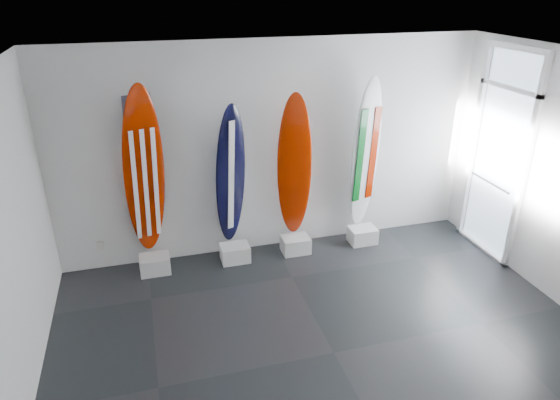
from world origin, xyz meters
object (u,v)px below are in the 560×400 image
object	(u,v)px
surfboard_navy	(231,176)
surfboard_italy	(366,155)
surfboard_usa	(144,173)
surfboard_swiss	(294,167)

from	to	relation	value
surfboard_navy	surfboard_italy	bearing A→B (deg)	-21.55
surfboard_usa	surfboard_italy	xyz separation A→B (m)	(3.07, 0.00, -0.04)
surfboard_usa	surfboard_italy	world-z (taller)	surfboard_usa
surfboard_navy	surfboard_swiss	xyz separation A→B (m)	(0.90, 0.00, 0.04)
surfboard_usa	surfboard_swiss	size ratio (longest dim) A/B	1.12
surfboard_usa	surfboard_swiss	distance (m)	2.01
surfboard_italy	surfboard_usa	bearing A→B (deg)	162.97
surfboard_usa	surfboard_navy	bearing A→B (deg)	-16.90
surfboard_usa	surfboard_italy	bearing A→B (deg)	-16.90
surfboard_swiss	surfboard_italy	world-z (taller)	surfboard_italy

